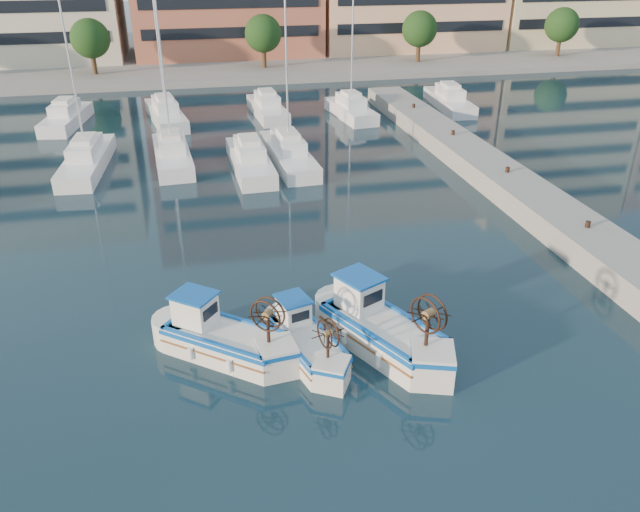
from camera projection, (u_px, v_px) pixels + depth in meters
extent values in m
plane|color=#172E3C|center=(354.00, 357.00, 22.32)|extent=(300.00, 300.00, 0.00)
cube|color=gray|center=(562.00, 222.00, 31.46)|extent=(3.00, 60.00, 1.20)
cube|color=gray|center=(220.00, 52.00, 80.54)|extent=(180.00, 40.00, 0.60)
cylinder|color=#3F2B19|center=(94.00, 65.00, 65.60)|extent=(0.50, 0.50, 3.00)
sphere|color=#1F4418|center=(90.00, 38.00, 64.37)|extent=(4.00, 4.00, 4.00)
cylinder|color=#3F2B19|center=(264.00, 59.00, 68.99)|extent=(0.50, 0.50, 3.00)
sphere|color=#1F4418|center=(263.00, 33.00, 67.77)|extent=(4.00, 4.00, 4.00)
cylinder|color=#3F2B19|center=(418.00, 53.00, 72.38)|extent=(0.50, 0.50, 3.00)
sphere|color=#1F4418|center=(420.00, 29.00, 71.16)|extent=(4.00, 4.00, 4.00)
cylinder|color=#3F2B19|center=(558.00, 48.00, 75.78)|extent=(0.50, 0.50, 3.00)
sphere|color=#1F4418|center=(562.00, 25.00, 74.55)|extent=(4.00, 4.00, 4.00)
cube|color=white|center=(87.00, 162.00, 40.34)|extent=(2.90, 9.42, 1.00)
cylinder|color=silver|center=(72.00, 75.00, 37.84)|extent=(0.12, 0.12, 11.00)
cube|color=white|center=(172.00, 156.00, 41.29)|extent=(2.73, 8.27, 1.00)
cylinder|color=silver|center=(163.00, 71.00, 38.79)|extent=(0.12, 0.12, 11.00)
cube|color=white|center=(250.00, 162.00, 40.23)|extent=(2.45, 8.56, 1.00)
cube|color=white|center=(289.00, 156.00, 41.46)|extent=(2.68, 9.33, 1.00)
cylinder|color=silver|center=(287.00, 71.00, 38.97)|extent=(0.12, 0.12, 11.00)
cube|color=white|center=(67.00, 119.00, 49.81)|extent=(3.37, 8.17, 1.00)
cube|color=white|center=(166.00, 115.00, 50.88)|extent=(3.60, 9.22, 1.00)
cylinder|color=silver|center=(158.00, 45.00, 48.38)|extent=(0.12, 0.12, 11.00)
cube|color=white|center=(268.00, 110.00, 52.62)|extent=(2.68, 8.07, 1.00)
cube|color=white|center=(351.00, 111.00, 52.10)|extent=(3.00, 7.35, 1.00)
cylinder|color=silver|center=(352.00, 43.00, 49.60)|extent=(0.12, 0.12, 11.00)
cube|color=white|center=(449.00, 102.00, 55.10)|extent=(2.98, 9.02, 1.00)
cube|color=silver|center=(226.00, 343.00, 22.14)|extent=(4.43, 4.04, 1.05)
cube|color=#0C4CA3|center=(225.00, 334.00, 21.96)|extent=(4.56, 4.16, 0.16)
cube|color=blue|center=(225.00, 336.00, 21.99)|extent=(3.85, 3.47, 0.06)
cube|color=white|center=(195.00, 310.00, 22.13)|extent=(1.71, 1.68, 1.10)
cube|color=#0C4CA3|center=(194.00, 295.00, 21.85)|extent=(1.92, 1.89, 0.08)
cylinder|color=#331E14|center=(268.00, 330.00, 20.92)|extent=(0.12, 0.12, 1.16)
cylinder|color=brown|center=(268.00, 314.00, 20.64)|extent=(0.42, 0.43, 0.28)
torus|color=#331E14|center=(265.00, 316.00, 20.52)|extent=(0.96, 0.79, 1.18)
torus|color=#331E14|center=(270.00, 312.00, 20.76)|extent=(0.96, 0.79, 1.18)
cube|color=silver|center=(307.00, 347.00, 22.10)|extent=(2.48, 3.88, 0.90)
cube|color=#0C4CA3|center=(307.00, 339.00, 21.94)|extent=(2.55, 4.00, 0.14)
cube|color=blue|center=(307.00, 340.00, 21.97)|extent=(2.05, 3.44, 0.05)
cube|color=white|center=(294.00, 311.00, 22.49)|extent=(1.21, 1.33, 0.94)
cube|color=#0C4CA3|center=(293.00, 299.00, 22.26)|extent=(1.37, 1.49, 0.07)
cylinder|color=#331E14|center=(328.00, 347.00, 20.46)|extent=(0.10, 0.10, 0.99)
cylinder|color=brown|center=(328.00, 333.00, 20.22)|extent=(0.33, 0.31, 0.24)
torus|color=#331E14|center=(325.00, 335.00, 20.17)|extent=(0.34, 0.98, 1.00)
torus|color=#331E14|center=(331.00, 332.00, 20.27)|extent=(0.34, 0.98, 1.00)
cube|color=silver|center=(383.00, 336.00, 22.46)|extent=(3.88, 5.06, 1.17)
cube|color=#0C4CA3|center=(384.00, 326.00, 22.26)|extent=(4.00, 5.22, 0.18)
cube|color=blue|center=(383.00, 327.00, 22.29)|extent=(3.28, 4.45, 0.07)
cube|color=white|center=(359.00, 293.00, 22.85)|extent=(1.74, 1.84, 1.22)
cube|color=#0C4CA3|center=(360.00, 277.00, 22.54)|extent=(1.96, 2.06, 0.09)
cylinder|color=#331E14|center=(427.00, 332.00, 20.52)|extent=(0.13, 0.13, 1.29)
cylinder|color=brown|center=(429.00, 314.00, 20.21)|extent=(0.46, 0.44, 0.31)
torus|color=#331E14|center=(425.00, 316.00, 20.11)|extent=(0.65, 1.20, 1.30)
torus|color=#331E14|center=(432.00, 312.00, 20.30)|extent=(0.65, 1.20, 1.30)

